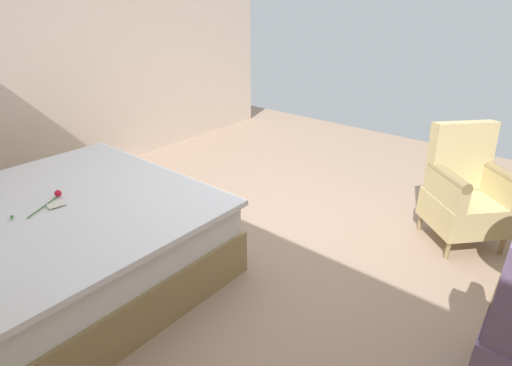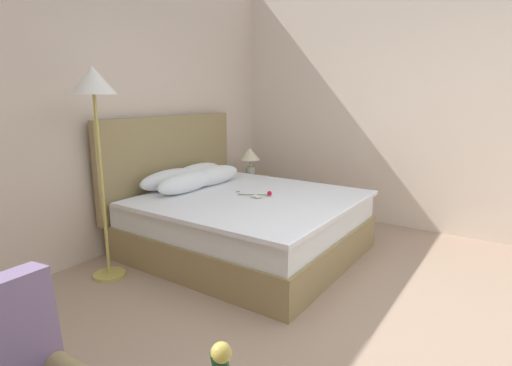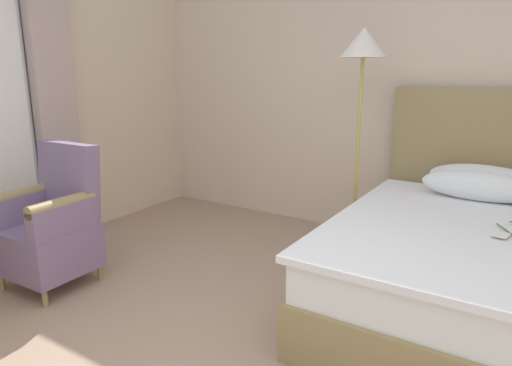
# 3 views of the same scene
# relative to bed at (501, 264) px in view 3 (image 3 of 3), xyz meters

# --- Properties ---
(wall_headboard_side) EXTENTS (5.41, 0.12, 3.10)m
(wall_headboard_side) POSITION_rel_bed_xyz_m (-0.88, 1.12, 1.19)
(wall_headboard_side) COLOR beige
(wall_headboard_side) RESTS_ON ground
(bed) EXTENTS (1.95, 2.13, 1.37)m
(bed) POSITION_rel_bed_xyz_m (0.00, 0.00, 0.00)
(bed) COLOR #947E51
(bed) RESTS_ON ground
(floor_lamp_brass) EXTENTS (0.37, 0.37, 1.83)m
(floor_lamp_brass) POSITION_rel_bed_xyz_m (-1.16, 0.59, 1.21)
(floor_lamp_brass) COLOR tan
(floor_lamp_brass) RESTS_ON ground
(armchair_by_window) EXTENTS (0.57, 0.58, 1.01)m
(armchair_by_window) POSITION_rel_bed_xyz_m (-2.75, -1.17, 0.07)
(armchair_by_window) COLOR #947E51
(armchair_by_window) RESTS_ON ground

